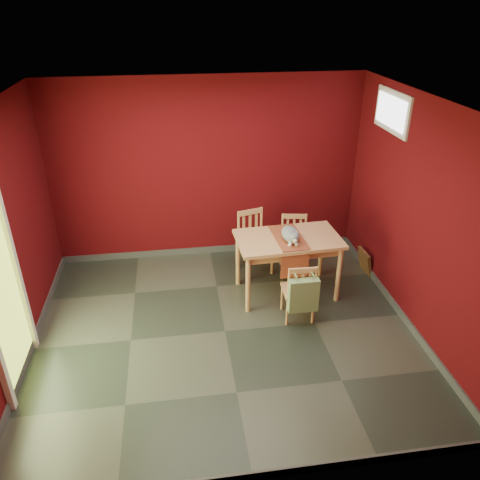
{
  "coord_description": "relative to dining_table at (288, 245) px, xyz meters",
  "views": [
    {
      "loc": [
        -0.49,
        -4.49,
        3.62
      ],
      "look_at": [
        0.25,
        0.45,
        1.0
      ],
      "focal_mm": 35.0,
      "sensor_mm": 36.0,
      "label": 1
    }
  ],
  "objects": [
    {
      "name": "ground",
      "position": [
        -0.93,
        -0.73,
        -0.73
      ],
      "size": [
        4.5,
        4.5,
        0.0
      ],
      "primitive_type": "plane",
      "color": "#2D342D",
      "rests_on": "ground"
    },
    {
      "name": "room_shell",
      "position": [
        -0.93,
        -0.73,
        -0.68
      ],
      "size": [
        4.5,
        4.5,
        4.5
      ],
      "color": "#4C070C",
      "rests_on": "ground"
    },
    {
      "name": "doorway",
      "position": [
        -3.15,
        -1.13,
        0.39
      ],
      "size": [
        0.06,
        1.01,
        2.13
      ],
      "color": "#B7D838",
      "rests_on": "ground"
    },
    {
      "name": "window",
      "position": [
        1.3,
        0.27,
        1.62
      ],
      "size": [
        0.05,
        0.9,
        0.5
      ],
      "color": "white",
      "rests_on": "room_shell"
    },
    {
      "name": "outlet_plate",
      "position": [
        0.67,
        1.26,
        -0.43
      ],
      "size": [
        0.08,
        0.02,
        0.12
      ],
      "primitive_type": "cube",
      "color": "silver",
      "rests_on": "room_shell"
    },
    {
      "name": "dining_table",
      "position": [
        0.0,
        0.0,
        0.0
      ],
      "size": [
        1.38,
        0.85,
        0.84
      ],
      "color": "tan",
      "rests_on": "ground"
    },
    {
      "name": "table_runner",
      "position": [
        -0.0,
        -0.12,
        0.05
      ],
      "size": [
        0.4,
        0.77,
        0.38
      ],
      "color": "brown",
      "rests_on": "dining_table"
    },
    {
      "name": "chair_far_left",
      "position": [
        -0.33,
        0.66,
        -0.27
      ],
      "size": [
        0.53,
        0.53,
        0.91
      ],
      "color": "tan",
      "rests_on": "ground"
    },
    {
      "name": "chair_far_right",
      "position": [
        0.24,
        0.58,
        -0.3
      ],
      "size": [
        0.46,
        0.46,
        0.84
      ],
      "color": "tan",
      "rests_on": "ground"
    },
    {
      "name": "chair_near",
      "position": [
        0.01,
        -0.59,
        -0.32
      ],
      "size": [
        0.39,
        0.39,
        0.81
      ],
      "color": "tan",
      "rests_on": "ground"
    },
    {
      "name": "tote_bag",
      "position": [
        0.0,
        -0.8,
        -0.25
      ],
      "size": [
        0.36,
        0.21,
        0.49
      ],
      "color": "#789A62",
      "rests_on": "chair_near"
    },
    {
      "name": "cat",
      "position": [
        0.0,
        -0.06,
        0.22
      ],
      "size": [
        0.37,
        0.51,
        0.23
      ],
      "primitive_type": null,
      "rotation": [
        0.0,
        0.0,
        0.32
      ],
      "color": "slate",
      "rests_on": "table_runner"
    },
    {
      "name": "picture_frame",
      "position": [
        1.26,
        0.35,
        -0.56
      ],
      "size": [
        0.13,
        0.35,
        0.35
      ],
      "color": "brown",
      "rests_on": "ground"
    }
  ]
}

